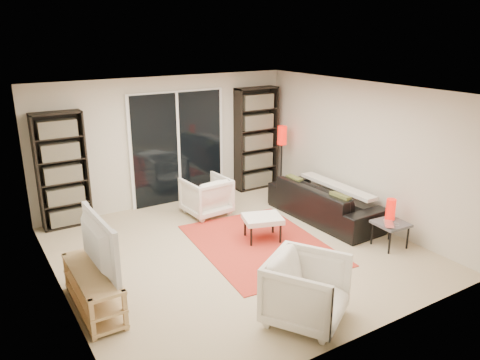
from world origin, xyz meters
name	(u,v)px	position (x,y,z in m)	size (l,w,h in m)	color
floor	(236,250)	(0.00, 0.00, 0.00)	(5.00, 5.00, 0.00)	#CAB68F
wall_back	(167,141)	(0.00, 2.50, 1.20)	(5.00, 0.02, 2.40)	beige
wall_front	(365,238)	(0.00, -2.50, 1.20)	(5.00, 0.02, 2.40)	beige
wall_left	(54,208)	(-2.50, 0.00, 1.20)	(0.02, 5.00, 2.40)	beige
wall_right	(361,152)	(2.50, 0.00, 1.20)	(0.02, 5.00, 2.40)	beige
ceiling	(236,91)	(0.00, 0.00, 2.40)	(5.00, 5.00, 0.02)	white
sliding_door	(178,148)	(0.20, 2.46, 1.05)	(1.92, 0.08, 2.16)	white
bookshelf_left	(62,171)	(-1.95, 2.33, 0.98)	(0.80, 0.30, 1.95)	black
bookshelf_right	(256,139)	(1.90, 2.33, 1.05)	(0.90, 0.30, 2.10)	black
tv_stand	(94,289)	(-2.25, -0.42, 0.26)	(0.42, 1.31, 0.50)	tan
tv	(91,245)	(-2.23, -0.42, 0.83)	(1.16, 0.15, 0.67)	black
rug	(260,244)	(0.42, -0.03, 0.01)	(1.83, 2.48, 0.01)	red
sofa	(325,202)	(1.97, 0.26, 0.32)	(2.19, 0.86, 0.64)	black
armchair_back	(206,196)	(0.31, 1.55, 0.35)	(0.74, 0.76, 0.69)	white
armchair_front	(306,290)	(-0.25, -1.94, 0.39)	(0.83, 0.86, 0.78)	white
ottoman	(263,220)	(0.55, 0.11, 0.35)	(0.71, 0.64, 0.40)	white
side_table	(391,225)	(2.08, -1.12, 0.35)	(0.49, 0.49, 0.40)	#4F4F54
laptop	(392,225)	(2.00, -1.20, 0.41)	(0.33, 0.21, 0.03)	silver
table_lamp	(391,209)	(2.16, -1.02, 0.56)	(0.15, 0.15, 0.33)	red
floor_lamp	(282,142)	(2.19, 1.84, 1.04)	(0.21, 0.21, 1.37)	black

